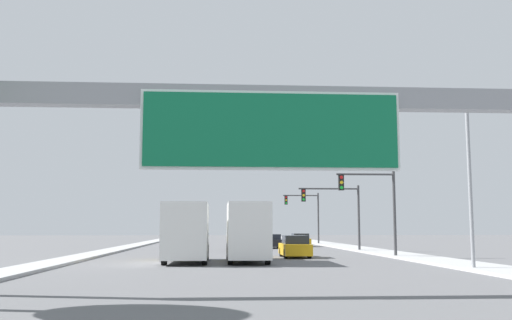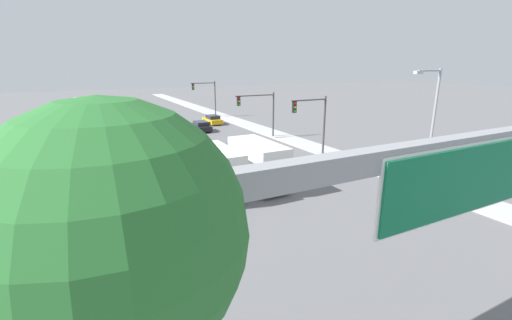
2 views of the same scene
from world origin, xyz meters
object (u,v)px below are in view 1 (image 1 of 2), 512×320
(car_far_center, at_px, (295,247))
(traffic_light_mid_block, at_px, (338,206))
(sign_gantry, at_px, (271,124))
(traffic_light_far_intersection, at_px, (307,210))
(car_near_left, at_px, (238,243))
(street_lamp_right, at_px, (463,163))
(car_near_right, at_px, (300,240))
(car_mid_center, at_px, (271,241))
(truck_box_primary, at_px, (247,233))
(traffic_light_near_intersection, at_px, (375,198))
(truck_box_secondary, at_px, (187,233))

(car_far_center, bearing_deg, traffic_light_mid_block, 62.10)
(sign_gantry, bearing_deg, traffic_light_far_intersection, 79.94)
(car_near_left, xyz_separation_m, street_lamp_right, (10.04, -23.97, 4.43))
(car_near_right, relative_size, traffic_light_mid_block, 0.76)
(car_near_right, height_order, traffic_light_mid_block, traffic_light_mid_block)
(car_far_center, distance_m, street_lamp_right, 14.56)
(car_mid_center, bearing_deg, car_far_center, -90.00)
(truck_box_primary, bearing_deg, car_far_center, 55.37)
(car_near_right, relative_size, street_lamp_right, 0.50)
(car_far_center, distance_m, car_mid_center, 17.57)
(sign_gantry, height_order, traffic_light_near_intersection, sign_gantry)
(traffic_light_near_intersection, xyz_separation_m, traffic_light_mid_block, (-0.49, 10.00, -0.11))
(traffic_light_mid_block, bearing_deg, traffic_light_far_intersection, 88.80)
(truck_box_secondary, bearing_deg, car_near_right, 69.31)
(car_near_left, relative_size, truck_box_primary, 0.54)
(truck_box_primary, distance_m, traffic_light_far_intersection, 35.65)
(car_far_center, distance_m, traffic_light_far_intersection, 30.06)
(car_near_right, height_order, traffic_light_near_intersection, traffic_light_near_intersection)
(car_near_left, bearing_deg, truck_box_secondary, -101.48)
(traffic_light_near_intersection, distance_m, street_lamp_right, 11.73)
(car_mid_center, bearing_deg, truck_box_secondary, -106.87)
(truck_box_primary, bearing_deg, car_near_right, 75.65)
(car_near_right, xyz_separation_m, car_mid_center, (-3.50, -4.72, -0.01))
(traffic_light_near_intersection, height_order, street_lamp_right, street_lamp_right)
(sign_gantry, xyz_separation_m, car_near_left, (0.00, 32.44, -4.65))
(car_near_right, bearing_deg, traffic_light_mid_block, -83.54)
(car_mid_center, distance_m, traffic_light_far_intersection, 13.43)
(car_near_left, distance_m, street_lamp_right, 26.36)
(car_far_center, relative_size, truck_box_primary, 0.53)
(car_near_left, xyz_separation_m, truck_box_secondary, (-3.50, -17.23, 1.04))
(car_near_left, height_order, truck_box_primary, truck_box_primary)
(car_far_center, height_order, car_near_right, car_far_center)
(car_near_right, bearing_deg, sign_gantry, -99.24)
(sign_gantry, xyz_separation_m, car_mid_center, (3.50, 38.29, -4.68))
(traffic_light_mid_block, bearing_deg, car_near_left, 164.51)
(traffic_light_near_intersection, bearing_deg, car_mid_center, 106.68)
(truck_box_secondary, bearing_deg, sign_gantry, -77.04)
(car_near_left, height_order, street_lamp_right, street_lamp_right)
(sign_gantry, xyz_separation_m, street_lamp_right, (10.04, 8.47, -0.23))
(car_near_left, relative_size, street_lamp_right, 0.50)
(sign_gantry, height_order, car_mid_center, sign_gantry)
(sign_gantry, bearing_deg, truck_box_primary, 90.00)
(car_far_center, bearing_deg, car_mid_center, 90.00)
(car_near_left, distance_m, traffic_light_far_intersection, 20.07)
(traffic_light_mid_block, bearing_deg, car_far_center, -117.90)
(car_near_left, bearing_deg, sign_gantry, -90.00)
(car_near_right, height_order, truck_box_secondary, truck_box_secondary)
(car_far_center, bearing_deg, car_near_left, 106.63)
(truck_box_secondary, bearing_deg, car_near_left, 78.52)
(truck_box_primary, bearing_deg, truck_box_secondary, -172.80)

